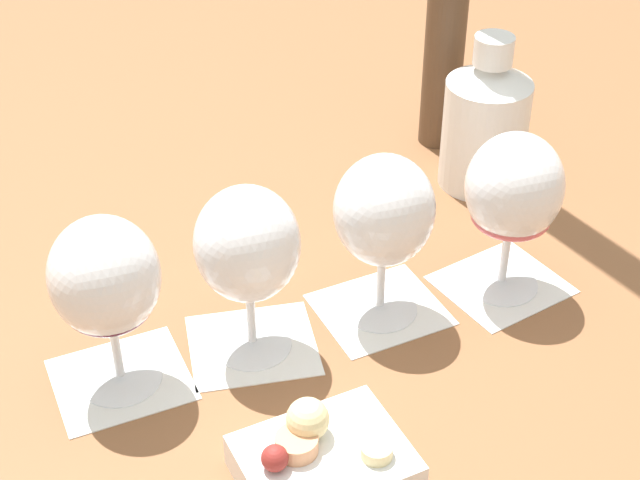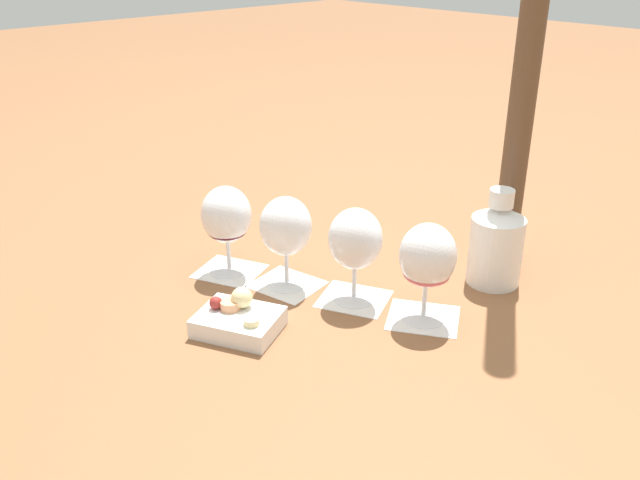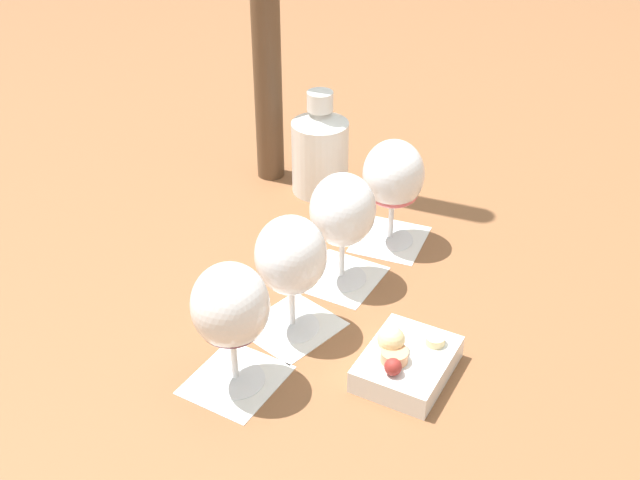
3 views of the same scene
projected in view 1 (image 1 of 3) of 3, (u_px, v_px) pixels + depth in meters
The scene contains 11 objects.
ground_plane at pixel (321, 331), 0.94m from camera, with size 8.00×8.00×0.00m, color brown.
tasting_card_0 at pixel (501, 284), 1.00m from camera, with size 0.16×0.15×0.00m.
tasting_card_1 at pixel (380, 309), 0.97m from camera, with size 0.15×0.15×0.00m.
tasting_card_2 at pixel (253, 345), 0.92m from camera, with size 0.14×0.13×0.00m.
tasting_card_3 at pixel (121, 379), 0.89m from camera, with size 0.15×0.14×0.00m.
wine_glass_0 at pixel (514, 194), 0.93m from camera, with size 0.09×0.09×0.17m.
wine_glass_1 at pixel (384, 217), 0.90m from camera, with size 0.09×0.09×0.17m.
wine_glass_2 at pixel (248, 251), 0.86m from camera, with size 0.09×0.09×0.17m.
wine_glass_3 at pixel (106, 284), 0.82m from camera, with size 0.09×0.09×0.17m.
ceramic_vase at pixel (486, 122), 1.11m from camera, with size 0.10×0.10×0.18m.
snack_dish at pixel (321, 460), 0.78m from camera, with size 0.16×0.15×0.07m.
Camera 1 is at (0.01, 0.71, 0.62)m, focal length 55.00 mm.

